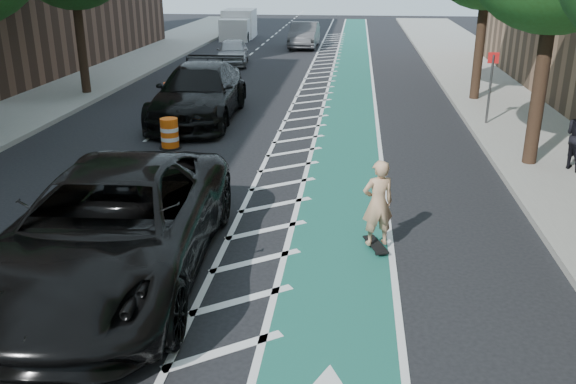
# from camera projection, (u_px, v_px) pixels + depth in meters

# --- Properties ---
(ground) EXTENTS (120.00, 120.00, 0.00)m
(ground) POSITION_uv_depth(u_px,v_px,m) (153.00, 295.00, 10.05)
(ground) COLOR black
(ground) RESTS_ON ground
(bike_lane) EXTENTS (2.00, 90.00, 0.01)m
(bike_lane) POSITION_uv_depth(u_px,v_px,m) (347.00, 139.00, 19.05)
(bike_lane) COLOR #195A4A
(bike_lane) RESTS_ON ground
(buffer_strip) EXTENTS (1.40, 90.00, 0.01)m
(buffer_strip) POSITION_uv_depth(u_px,v_px,m) (299.00, 138.00, 19.20)
(buffer_strip) COLOR silver
(buffer_strip) RESTS_ON ground
(sidewalk_right) EXTENTS (5.00, 90.00, 0.15)m
(sidewalk_right) POSITION_uv_depth(u_px,v_px,m) (563.00, 143.00, 18.35)
(sidewalk_right) COLOR gray
(sidewalk_right) RESTS_ON ground
(curb_right) EXTENTS (0.12, 90.00, 0.16)m
(curb_right) POSITION_uv_depth(u_px,v_px,m) (480.00, 140.00, 18.60)
(curb_right) COLOR gray
(curb_right) RESTS_ON ground
(curb_left) EXTENTS (0.12, 90.00, 0.16)m
(curb_left) POSITION_uv_depth(u_px,v_px,m) (41.00, 128.00, 20.06)
(curb_left) COLOR gray
(curb_left) RESTS_ON ground
(sign_post) EXTENTS (0.35, 0.08, 2.47)m
(sign_post) POSITION_uv_depth(u_px,v_px,m) (490.00, 87.00, 19.96)
(sign_post) COLOR #4C4C4C
(sign_post) RESTS_ON ground
(skateboard) EXTENTS (0.49, 0.85, 0.11)m
(skateboard) POSITION_uv_depth(u_px,v_px,m) (376.00, 245.00, 11.66)
(skateboard) COLOR black
(skateboard) RESTS_ON ground
(skateboarder) EXTENTS (0.71, 0.58, 1.67)m
(skateboarder) POSITION_uv_depth(u_px,v_px,m) (378.00, 203.00, 11.36)
(skateboarder) COLOR tan
(skateboarder) RESTS_ON skateboard
(suv_near) EXTENTS (3.56, 7.08, 1.92)m
(suv_near) POSITION_uv_depth(u_px,v_px,m) (112.00, 227.00, 10.29)
(suv_near) COLOR black
(suv_near) RESTS_ON ground
(suv_far) EXTENTS (2.81, 6.55, 1.88)m
(suv_far) POSITION_uv_depth(u_px,v_px,m) (199.00, 93.00, 21.12)
(suv_far) COLOR black
(suv_far) RESTS_ON ground
(car_silver) EXTENTS (2.15, 4.23, 1.38)m
(car_silver) POSITION_uv_depth(u_px,v_px,m) (233.00, 52.00, 32.97)
(car_silver) COLOR #A3A4A9
(car_silver) RESTS_ON ground
(car_grey) EXTENTS (1.76, 4.90, 1.61)m
(car_grey) POSITION_uv_depth(u_px,v_px,m) (304.00, 35.00, 39.84)
(car_grey) COLOR #535357
(car_grey) RESTS_ON ground
(box_truck) EXTENTS (2.34, 4.93, 2.02)m
(box_truck) POSITION_uv_depth(u_px,v_px,m) (238.00, 25.00, 44.81)
(box_truck) COLOR white
(box_truck) RESTS_ON ground
(barrel_a) EXTENTS (0.66, 0.66, 0.90)m
(barrel_a) POSITION_uv_depth(u_px,v_px,m) (170.00, 134.00, 17.97)
(barrel_a) COLOR #EB580C
(barrel_a) RESTS_ON ground
(barrel_b) EXTENTS (0.66, 0.66, 0.90)m
(barrel_b) POSITION_uv_depth(u_px,v_px,m) (192.00, 126.00, 18.93)
(barrel_b) COLOR orange
(barrel_b) RESTS_ON ground
(barrel_c) EXTENTS (0.60, 0.60, 0.82)m
(barrel_c) POSITION_uv_depth(u_px,v_px,m) (170.00, 94.00, 23.82)
(barrel_c) COLOR #FF4D0D
(barrel_c) RESTS_ON ground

